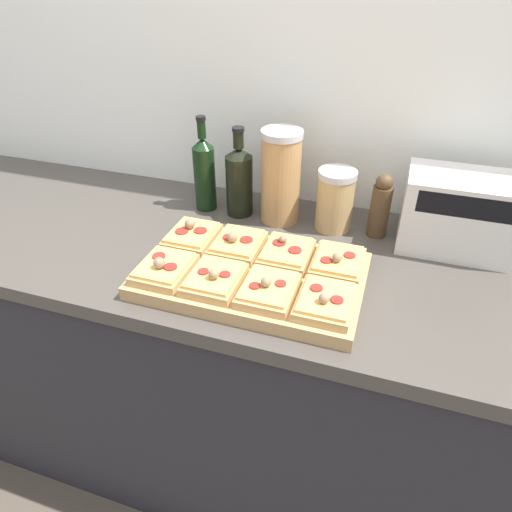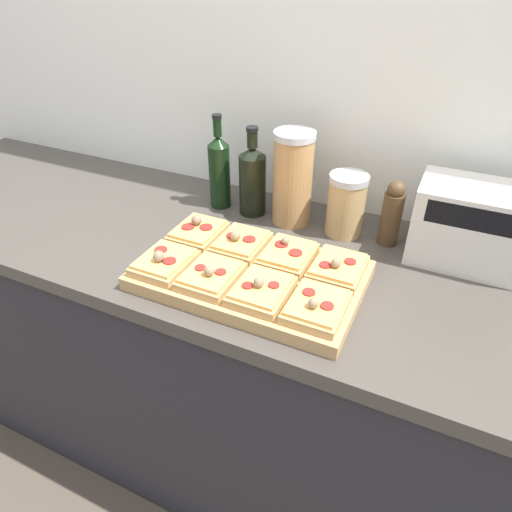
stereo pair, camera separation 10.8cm
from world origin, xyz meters
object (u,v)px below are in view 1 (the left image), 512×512
cutting_board (252,276)px  grain_jar_tall (281,177)px  wine_bottle (239,180)px  toaster_oven (458,213)px  grain_jar_short (335,200)px  olive_oil_bottle (204,172)px  pepper_mill (380,206)px

cutting_board → grain_jar_tall: size_ratio=1.96×
wine_bottle → toaster_oven: (0.59, -0.00, -0.01)m
grain_jar_tall → grain_jar_short: size_ratio=1.53×
olive_oil_bottle → grain_jar_short: (0.39, 0.00, -0.03)m
olive_oil_bottle → grain_jar_short: size_ratio=1.62×
olive_oil_bottle → pepper_mill: 0.51m
cutting_board → grain_jar_short: grain_jar_short is taller
cutting_board → pepper_mill: bearing=50.5°
cutting_board → toaster_oven: toaster_oven is taller
olive_oil_bottle → grain_jar_short: bearing=0.0°
wine_bottle → grain_jar_short: size_ratio=1.51×
cutting_board → grain_jar_tall: 0.33m
pepper_mill → toaster_oven: (0.19, -0.00, 0.01)m
cutting_board → toaster_oven: size_ratio=1.74×
cutting_board → toaster_oven: (0.45, 0.31, 0.08)m
grain_jar_tall → grain_jar_short: 0.16m
grain_jar_tall → grain_jar_short: grain_jar_tall is taller
cutting_board → wine_bottle: wine_bottle is taller
olive_oil_bottle → toaster_oven: (0.70, -0.00, -0.01)m
grain_jar_short → toaster_oven: size_ratio=0.58×
grain_jar_short → cutting_board: bearing=-113.4°
toaster_oven → pepper_mill: bearing=179.7°
olive_oil_bottle → toaster_oven: bearing=-0.1°
cutting_board → wine_bottle: size_ratio=1.99×
toaster_oven → grain_jar_tall: bearing=179.9°
grain_jar_short → pepper_mill: size_ratio=0.96×
grain_jar_short → wine_bottle: bearing=180.0°
cutting_board → olive_oil_bottle: (-0.25, 0.31, 0.10)m
grain_jar_tall → pepper_mill: grain_jar_tall is taller
cutting_board → grain_jar_short: 0.35m
grain_jar_tall → toaster_oven: grain_jar_tall is taller
wine_bottle → cutting_board: bearing=-65.3°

